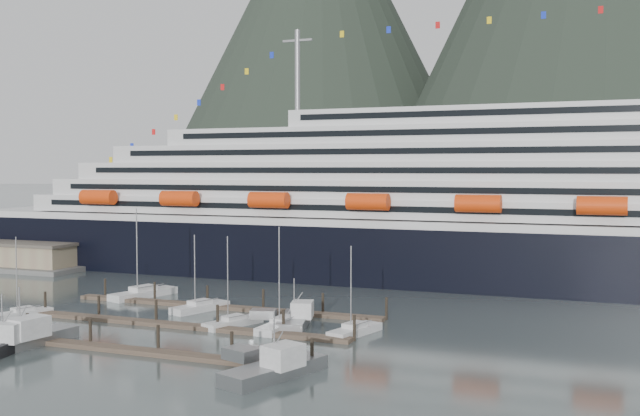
# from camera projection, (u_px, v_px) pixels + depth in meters

# --- Properties ---
(ground) EXTENTS (1600.00, 1600.00, 0.00)m
(ground) POSITION_uv_depth(u_px,v_px,m) (193.00, 335.00, 89.65)
(ground) COLOR #475354
(ground) RESTS_ON ground
(cruise_ship) EXTENTS (210.00, 30.40, 50.30)m
(cruise_ship) POSITION_uv_depth(u_px,v_px,m) (510.00, 214.00, 129.03)
(cruise_ship) COLOR black
(cruise_ship) RESTS_ON ground
(dock_near) EXTENTS (48.18, 2.28, 3.20)m
(dock_near) POSITION_uv_depth(u_px,v_px,m) (107.00, 347.00, 82.21)
(dock_near) COLOR #493A2F
(dock_near) RESTS_ON ground
(dock_mid) EXTENTS (48.18, 2.28, 3.20)m
(dock_mid) POSITION_uv_depth(u_px,v_px,m) (172.00, 324.00, 94.28)
(dock_mid) COLOR #493A2F
(dock_mid) RESTS_ON ground
(dock_far) EXTENTS (48.18, 2.28, 3.20)m
(dock_far) POSITION_uv_depth(u_px,v_px,m) (223.00, 307.00, 106.35)
(dock_far) COLOR #493A2F
(dock_far) RESTS_ON ground
(sailboat_a) EXTENTS (4.68, 7.99, 11.22)m
(sailboat_a) POSITION_uv_depth(u_px,v_px,m) (23.00, 314.00, 100.42)
(sailboat_a) COLOR silver
(sailboat_a) RESTS_ON ground
(sailboat_c) EXTENTS (5.01, 8.81, 11.85)m
(sailboat_c) POSITION_uv_depth(u_px,v_px,m) (233.00, 323.00, 94.50)
(sailboat_c) COLOR silver
(sailboat_c) RESTS_ON ground
(sailboat_d) EXTENTS (3.12, 10.73, 13.24)m
(sailboat_d) POSITION_uv_depth(u_px,v_px,m) (283.00, 325.00, 93.13)
(sailboat_d) COLOR silver
(sailboat_d) RESTS_ON ground
(sailboat_e) EXTENTS (5.95, 11.83, 14.39)m
(sailboat_e) POSITION_uv_depth(u_px,v_px,m) (143.00, 294.00, 115.92)
(sailboat_e) COLOR silver
(sailboat_e) RESTS_ON ground
(sailboat_f) EXTENTS (5.33, 9.38, 11.21)m
(sailboat_f) POSITION_uv_depth(u_px,v_px,m) (200.00, 308.00, 104.67)
(sailboat_f) COLOR silver
(sailboat_f) RESTS_ON ground
(sailboat_h) EXTENTS (4.59, 8.88, 11.20)m
(sailboat_h) POSITION_uv_depth(u_px,v_px,m) (355.00, 331.00, 89.71)
(sailboat_h) COLOR silver
(sailboat_h) RESTS_ON ground
(trawler_a) EXTENTS (10.13, 13.94, 7.46)m
(trawler_a) POSITION_uv_depth(u_px,v_px,m) (19.00, 339.00, 83.38)
(trawler_a) COLOR gray
(trawler_a) RESTS_ON ground
(trawler_b) EXTENTS (8.56, 11.17, 6.95)m
(trawler_b) POSITION_uv_depth(u_px,v_px,m) (2.00, 344.00, 81.30)
(trawler_b) COLOR black
(trawler_b) RESTS_ON ground
(trawler_d) EXTENTS (9.82, 12.27, 7.00)m
(trawler_d) POSITION_uv_depth(u_px,v_px,m) (273.00, 368.00, 71.43)
(trawler_d) COLOR gray
(trawler_d) RESTS_ON ground
(trawler_e) EXTENTS (8.65, 10.86, 6.69)m
(trawler_e) POSITION_uv_depth(u_px,v_px,m) (293.00, 319.00, 94.43)
(trawler_e) COLOR gray
(trawler_e) RESTS_ON ground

